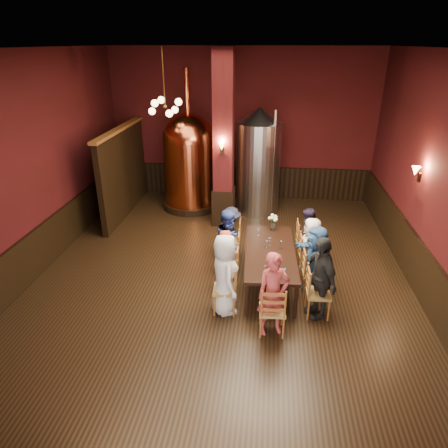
# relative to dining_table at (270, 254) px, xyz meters

# --- Properties ---
(room) EXTENTS (10.00, 10.02, 4.50)m
(room) POSITION_rel_dining_table_xyz_m (-1.00, 0.11, 1.56)
(room) COLOR black
(room) RESTS_ON ground
(wainscot_right) EXTENTS (0.08, 9.90, 1.00)m
(wainscot_right) POSITION_rel_dining_table_xyz_m (2.96, 0.11, -0.19)
(wainscot_right) COLOR black
(wainscot_right) RESTS_ON ground
(wainscot_back) EXTENTS (7.90, 0.08, 1.00)m
(wainscot_back) POSITION_rel_dining_table_xyz_m (-1.00, 5.07, -0.19)
(wainscot_back) COLOR black
(wainscot_back) RESTS_ON ground
(wainscot_left) EXTENTS (0.08, 9.90, 1.00)m
(wainscot_left) POSITION_rel_dining_table_xyz_m (-4.96, 0.11, -0.19)
(wainscot_left) COLOR black
(wainscot_left) RESTS_ON ground
(column) EXTENTS (0.58, 0.58, 4.50)m
(column) POSITION_rel_dining_table_xyz_m (-1.30, 2.91, 1.56)
(column) COLOR #450E13
(column) RESTS_ON ground
(partition) EXTENTS (0.22, 3.50, 2.40)m
(partition) POSITION_rel_dining_table_xyz_m (-4.20, 3.31, 0.51)
(partition) COLOR black
(partition) RESTS_ON ground
(pendant_cluster) EXTENTS (0.90, 0.90, 1.70)m
(pendant_cluster) POSITION_rel_dining_table_xyz_m (-2.80, 3.01, 2.41)
(pendant_cluster) COLOR #A57226
(pendant_cluster) RESTS_ON room
(sconce_wall) EXTENTS (0.20, 0.20, 0.36)m
(sconce_wall) POSITION_rel_dining_table_xyz_m (2.90, 0.91, 1.51)
(sconce_wall) COLOR black
(sconce_wall) RESTS_ON room
(sconce_column) EXTENTS (0.20, 0.20, 0.36)m
(sconce_column) POSITION_rel_dining_table_xyz_m (-1.30, 2.61, 1.51)
(sconce_column) COLOR black
(sconce_column) RESTS_ON column
(dining_table) EXTENTS (1.11, 2.44, 0.75)m
(dining_table) POSITION_rel_dining_table_xyz_m (0.00, 0.00, 0.00)
(dining_table) COLOR black
(dining_table) RESTS_ON ground
(chair_0) EXTENTS (0.48, 0.48, 0.92)m
(chair_0) POSITION_rel_dining_table_xyz_m (-0.80, -1.04, -0.23)
(chair_0) COLOR #965F26
(chair_0) RESTS_ON ground
(person_0) EXTENTS (0.72, 0.88, 1.55)m
(person_0) POSITION_rel_dining_table_xyz_m (-0.80, -1.04, 0.09)
(person_0) COLOR silver
(person_0) RESTS_ON ground
(chair_1) EXTENTS (0.48, 0.48, 0.92)m
(chair_1) POSITION_rel_dining_table_xyz_m (-0.83, -0.37, -0.23)
(chair_1) COLOR #965F26
(chair_1) RESTS_ON ground
(person_1) EXTENTS (0.38, 0.52, 1.34)m
(person_1) POSITION_rel_dining_table_xyz_m (-0.83, -0.37, -0.02)
(person_1) COLOR #BE3920
(person_1) RESTS_ON ground
(chair_2) EXTENTS (0.48, 0.48, 0.92)m
(chair_2) POSITION_rel_dining_table_xyz_m (-0.86, 0.29, -0.23)
(chair_2) COLOR #965F26
(chair_2) RESTS_ON ground
(person_2) EXTENTS (0.54, 0.79, 1.48)m
(person_2) POSITION_rel_dining_table_xyz_m (-0.86, 0.29, 0.05)
(person_2) COLOR navy
(person_2) RESTS_ON ground
(chair_3) EXTENTS (0.48, 0.48, 0.92)m
(chair_3) POSITION_rel_dining_table_xyz_m (-0.89, 0.96, -0.23)
(chair_3) COLOR #965F26
(chair_3) RESTS_ON ground
(person_3) EXTENTS (0.60, 0.88, 1.26)m
(person_3) POSITION_rel_dining_table_xyz_m (-0.89, 0.96, -0.06)
(person_3) COLOR black
(person_3) RESTS_ON ground
(chair_4) EXTENTS (0.48, 0.48, 0.92)m
(chair_4) POSITION_rel_dining_table_xyz_m (0.89, -0.96, -0.23)
(chair_4) COLOR #965F26
(chair_4) RESTS_ON ground
(person_4) EXTENTS (0.72, 1.01, 1.59)m
(person_4) POSITION_rel_dining_table_xyz_m (0.89, -0.96, 0.11)
(person_4) COLOR black
(person_4) RESTS_ON ground
(chair_5) EXTENTS (0.48, 0.48, 0.92)m
(chair_5) POSITION_rel_dining_table_xyz_m (0.86, -0.29, -0.23)
(chair_5) COLOR #965F26
(chair_5) RESTS_ON ground
(person_5) EXTENTS (0.76, 1.43, 1.47)m
(person_5) POSITION_rel_dining_table_xyz_m (0.86, -0.29, 0.05)
(person_5) COLOR #315C94
(person_5) RESTS_ON ground
(chair_6) EXTENTS (0.48, 0.48, 0.92)m
(chair_6) POSITION_rel_dining_table_xyz_m (0.83, 0.37, -0.23)
(chair_6) COLOR #965F26
(chair_6) RESTS_ON ground
(person_6) EXTENTS (0.44, 0.66, 1.34)m
(person_6) POSITION_rel_dining_table_xyz_m (0.83, 0.37, -0.02)
(person_6) COLOR silver
(person_6) RESTS_ON ground
(chair_7) EXTENTS (0.48, 0.48, 0.92)m
(chair_7) POSITION_rel_dining_table_xyz_m (0.80, 1.04, -0.23)
(chair_7) COLOR #965F26
(chair_7) RESTS_ON ground
(person_7) EXTENTS (0.45, 0.68, 1.27)m
(person_7) POSITION_rel_dining_table_xyz_m (0.80, 1.04, -0.05)
(person_7) COLOR #211A34
(person_7) RESTS_ON ground
(chair_8) EXTENTS (0.48, 0.48, 0.92)m
(chair_8) POSITION_rel_dining_table_xyz_m (0.07, -1.55, -0.23)
(chair_8) COLOR #965F26
(chair_8) RESTS_ON ground
(person_8) EXTENTS (0.65, 0.53, 1.52)m
(person_8) POSITION_rel_dining_table_xyz_m (0.07, -1.55, 0.07)
(person_8) COLOR #A53737
(person_8) RESTS_ON ground
(copper_kettle) EXTENTS (1.74, 1.74, 3.97)m
(copper_kettle) POSITION_rel_dining_table_xyz_m (-2.42, 3.98, 0.76)
(copper_kettle) COLOR black
(copper_kettle) RESTS_ON ground
(steel_vessel) EXTENTS (1.63, 1.63, 3.01)m
(steel_vessel) POSITION_rel_dining_table_xyz_m (-0.42, 3.88, 0.82)
(steel_vessel) COLOR #B2B2B7
(steel_vessel) RESTS_ON ground
(rose_vase) EXTENTS (0.22, 0.22, 0.37)m
(rose_vase) POSITION_rel_dining_table_xyz_m (0.04, 1.00, 0.31)
(rose_vase) COLOR white
(rose_vase) RESTS_ON dining_table
(wine_glass_0) EXTENTS (0.07, 0.07, 0.17)m
(wine_glass_0) POSITION_rel_dining_table_xyz_m (-0.08, 0.11, 0.15)
(wine_glass_0) COLOR white
(wine_glass_0) RESTS_ON dining_table
(wine_glass_1) EXTENTS (0.07, 0.07, 0.17)m
(wine_glass_1) POSITION_rel_dining_table_xyz_m (0.26, -0.96, 0.15)
(wine_glass_1) COLOR white
(wine_glass_1) RESTS_ON dining_table
(wine_glass_2) EXTENTS (0.07, 0.07, 0.17)m
(wine_glass_2) POSITION_rel_dining_table_xyz_m (0.21, 0.13, 0.15)
(wine_glass_2) COLOR white
(wine_glass_2) RESTS_ON dining_table
(wine_glass_3) EXTENTS (0.07, 0.07, 0.17)m
(wine_glass_3) POSITION_rel_dining_table_xyz_m (-0.02, 0.24, 0.15)
(wine_glass_3) COLOR white
(wine_glass_3) RESTS_ON dining_table
(wine_glass_4) EXTENTS (0.07, 0.07, 0.17)m
(wine_glass_4) POSITION_rel_dining_table_xyz_m (-0.26, 0.68, 0.15)
(wine_glass_4) COLOR white
(wine_glass_4) RESTS_ON dining_table
(wine_glass_5) EXTENTS (0.07, 0.07, 0.17)m
(wine_glass_5) POSITION_rel_dining_table_xyz_m (-0.07, -0.88, 0.15)
(wine_glass_5) COLOR white
(wine_glass_5) RESTS_ON dining_table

